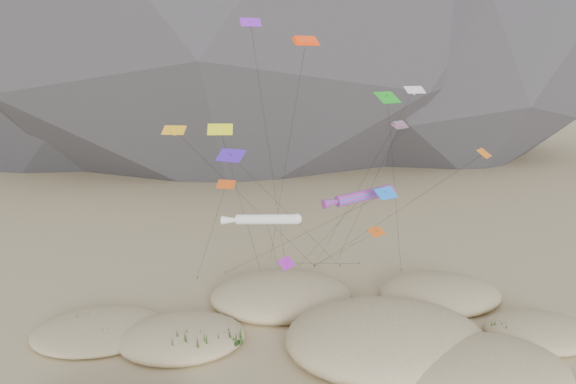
# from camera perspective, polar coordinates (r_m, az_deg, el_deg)

# --- Properties ---
(ground) EXTENTS (500.00, 500.00, 0.00)m
(ground) POSITION_cam_1_polar(r_m,az_deg,el_deg) (48.06, 5.49, -17.89)
(ground) COLOR #CCB789
(ground) RESTS_ON ground
(dunes) EXTENTS (51.03, 35.78, 4.46)m
(dunes) POSITION_cam_1_polar(r_m,az_deg,el_deg) (51.36, 4.94, -14.78)
(dunes) COLOR #CCB789
(dunes) RESTS_ON ground
(dune_grass) EXTENTS (40.26, 28.10, 1.42)m
(dune_grass) POSITION_cam_1_polar(r_m,az_deg,el_deg) (51.28, 3.28, -14.69)
(dune_grass) COLOR black
(dune_grass) RESTS_ON ground
(kite_stakes) EXTENTS (24.57, 3.53, 0.30)m
(kite_stakes) POSITION_cam_1_polar(r_m,az_deg,el_deg) (68.95, 1.15, -7.88)
(kite_stakes) COLOR #3F2D1E
(kite_stakes) RESTS_ON ground
(rainbow_tube_kite) EXTENTS (7.91, 15.27, 12.95)m
(rainbow_tube_kite) POSITION_cam_1_polar(r_m,az_deg,el_deg) (54.79, 7.45, -0.43)
(rainbow_tube_kite) COLOR #FF1A41
(rainbow_tube_kite) RESTS_ON ground
(white_tube_kite) EXTENTS (7.92, 18.09, 11.99)m
(white_tube_kite) POSITION_cam_1_polar(r_m,az_deg,el_deg) (49.22, -2.57, -2.80)
(white_tube_kite) COLOR silver
(white_tube_kite) RESTS_ON ground
(orange_parafoil) EXTENTS (2.64, 16.50, 27.12)m
(orange_parafoil) POSITION_cam_1_polar(r_m,az_deg,el_deg) (53.59, 1.75, 14.69)
(orange_parafoil) COLOR #FF3D0D
(orange_parafoil) RESTS_ON ground
(multi_parafoil) EXTENTS (3.37, 14.31, 19.05)m
(multi_parafoil) POSITION_cam_1_polar(r_m,az_deg,el_deg) (57.43, 11.18, 6.41)
(multi_parafoil) COLOR #FF291A
(multi_parafoil) RESTS_ON ground
(delta_kites) EXTENTS (32.43, 19.83, 28.77)m
(delta_kites) POSITION_cam_1_polar(r_m,az_deg,el_deg) (53.45, 3.01, 4.44)
(delta_kites) COLOR #1C76F1
(delta_kites) RESTS_ON ground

